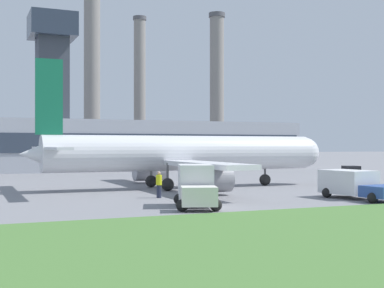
% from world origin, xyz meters
% --- Properties ---
extents(ground_plane, '(400.00, 400.00, 0.00)m').
position_xyz_m(ground_plane, '(0.00, 0.00, 0.00)').
color(ground_plane, gray).
extents(terminal_building, '(63.80, 11.91, 22.39)m').
position_xyz_m(terminal_building, '(-0.48, 33.86, 4.36)').
color(terminal_building, '#9EA3AD').
rests_on(terminal_building, ground_plane).
extents(smokestack_left, '(3.82, 3.82, 42.24)m').
position_xyz_m(smokestack_left, '(6.54, 65.35, 21.28)').
color(smokestack_left, gray).
rests_on(smokestack_left, ground_plane).
extents(smokestack_right, '(2.85, 2.85, 30.98)m').
position_xyz_m(smokestack_right, '(16.54, 64.58, 15.60)').
color(smokestack_right, gray).
rests_on(smokestack_right, ground_plane).
extents(smokestack_far, '(3.60, 3.60, 33.05)m').
position_xyz_m(smokestack_far, '(33.95, 63.10, 16.67)').
color(smokestack_far, gray).
rests_on(smokestack_far, ground_plane).
extents(airplane, '(27.25, 25.69, 10.42)m').
position_xyz_m(airplane, '(-0.22, -1.45, 2.85)').
color(airplane, silver).
rests_on(airplane, ground_plane).
extents(pushback_tug, '(4.07, 3.20, 1.76)m').
position_xyz_m(pushback_tug, '(16.00, -3.82, 0.80)').
color(pushback_tug, '#232328').
rests_on(pushback_tug, ground_plane).
extents(baggage_truck, '(3.35, 6.18, 1.95)m').
position_xyz_m(baggage_truck, '(7.57, -14.55, 0.99)').
color(baggage_truck, '#2D4C93').
rests_on(baggage_truck, ground_plane).
extents(fuel_truck, '(3.55, 5.17, 2.52)m').
position_xyz_m(fuel_truck, '(-4.49, -14.84, 1.22)').
color(fuel_truck, white).
rests_on(fuel_truck, ground_plane).
extents(ground_crew_person, '(0.57, 0.57, 1.86)m').
position_xyz_m(ground_crew_person, '(-4.65, -8.61, 0.95)').
color(ground_crew_person, '#23283D').
rests_on(ground_crew_person, ground_plane).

